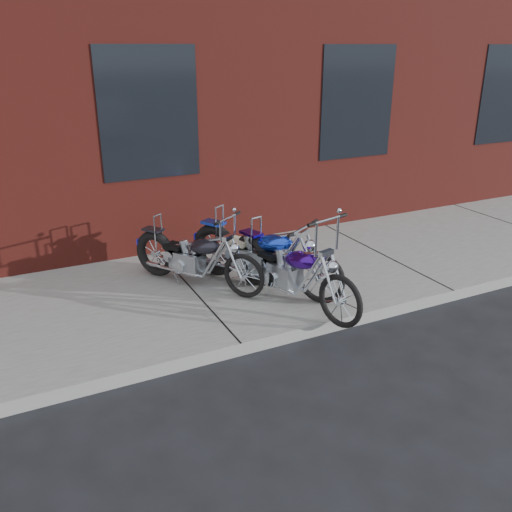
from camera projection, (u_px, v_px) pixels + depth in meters
ground at (241, 356)px, 5.75m from camera, size 120.00×120.00×0.00m
sidewalk at (193, 295)px, 6.98m from camera, size 22.00×3.00×0.15m
chopper_purple at (290, 273)px, 6.49m from camera, size 0.72×2.11×1.21m
chopper_blue at (261, 257)px, 6.90m from camera, size 1.25×2.00×0.98m
chopper_third at (194, 259)px, 6.97m from camera, size 1.19×1.70×1.01m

